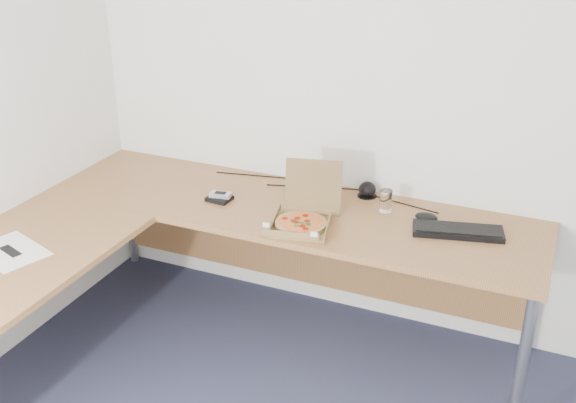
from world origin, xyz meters
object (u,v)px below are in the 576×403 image
at_px(drinking_glass, 386,201).
at_px(wallet, 219,199).
at_px(keyboard, 458,231).
at_px(pizza_box, 302,219).
at_px(desk, 188,237).

relative_size(drinking_glass, wallet, 0.94).
bearing_deg(drinking_glass, keyboard, -15.25).
distance_m(keyboard, wallet, 1.18).
bearing_deg(pizza_box, desk, -163.96).
distance_m(pizza_box, keyboard, 0.72).
xyz_separation_m(desk, keyboard, (1.15, 0.47, 0.04)).
distance_m(desk, drinking_glass, 0.97).
height_order(desk, keyboard, keyboard).
relative_size(desk, drinking_glass, 22.78).
height_order(desk, wallet, wallet).
height_order(drinking_glass, keyboard, drinking_glass).
bearing_deg(drinking_glass, pizza_box, -135.16).
bearing_deg(desk, drinking_glass, 36.39).
height_order(pizza_box, wallet, pizza_box).
xyz_separation_m(desk, wallet, (-0.03, 0.36, 0.04)).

